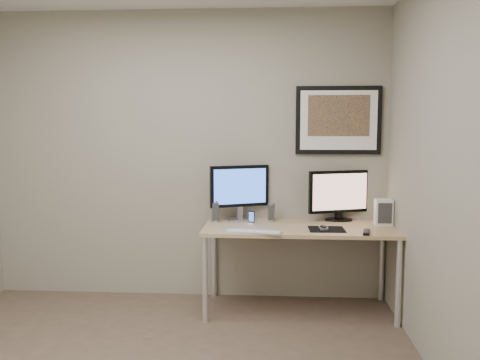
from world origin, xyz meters
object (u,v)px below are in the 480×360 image
Objects in this scene: speaker_right at (271,212)px; fan_unit at (383,212)px; speaker_left at (215,211)px; monitor_large at (240,190)px; desk at (299,234)px; phone_dock at (252,217)px; keyboard at (254,232)px; monitor_tv at (339,194)px; framed_art at (338,120)px.

fan_unit reaches higher than speaker_right.
fan_unit is at bearing -11.40° from speaker_left.
desk is at bearing -47.15° from monitor_large.
monitor_large is 0.29m from phone_dock.
phone_dock is at bearing -78.26° from monitor_large.
fan_unit is (1.45, -0.05, 0.02)m from speaker_left.
speaker_right reaches higher than desk.
keyboard is at bearing -161.57° from fan_unit.
keyboard is (-0.74, -0.55, -0.23)m from monitor_tv.
monitor_large is (-0.52, 0.23, 0.34)m from desk.
desk is 3.58× the size of keyboard.
fan_unit is (1.09, 0.39, 0.10)m from keyboard.
desk is 13.52× the size of phone_dock.
desk is at bearing -136.54° from framed_art.
framed_art is at bearing 37.31° from phone_dock.
phone_dock is at bearing 175.26° from monitor_tv.
monitor_large is 2.30× the size of fan_unit.
speaker_right is 0.52m from keyboard.
monitor_large is at bearing 173.12° from fan_unit.
monitor_tv is 1.23× the size of keyboard.
fan_unit is at bearing -6.17° from speaker_right.
monitor_large is at bearing 178.52° from speaker_right.
speaker_left is (-0.73, 0.16, 0.16)m from desk.
desk is 0.47m from keyboard.
speaker_left is 0.85× the size of fan_unit.
monitor_tv reaches higher than speaker_right.
speaker_left reaches higher than speaker_right.
speaker_left is 1.45m from fan_unit.
speaker_right is 1.35× the size of phone_dock.
framed_art reaches higher than keyboard.
speaker_left is at bearing 175.96° from monitor_large.
monitor_large is at bearing 162.84° from monitor_tv.
fan_unit is (1.24, -0.13, -0.16)m from monitor_large.
fan_unit reaches higher than speaker_left.
monitor_large is 0.93× the size of monitor_tv.
desk is at bearing -172.68° from fan_unit.
speaker_right reaches higher than phone_dock.
monitor_large is 0.28m from speaker_left.
speaker_right is (-0.24, 0.22, 0.15)m from desk.
speaker_left is (-0.21, -0.07, -0.18)m from monitor_large.
monitor_large reaches higher than phone_dock.
desk is 8.52× the size of speaker_left.
monitor_large is 1.25m from fan_unit.
monitor_tv is 0.81m from phone_dock.
keyboard is at bearing -97.15° from monitor_large.
monitor_large is at bearing 155.92° from desk.
fan_unit is (0.36, -0.17, -0.13)m from monitor_tv.
framed_art is 1.35m from speaker_left.
desk is 0.75m from fan_unit.
speaker_right is at bearing 165.13° from monitor_tv.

